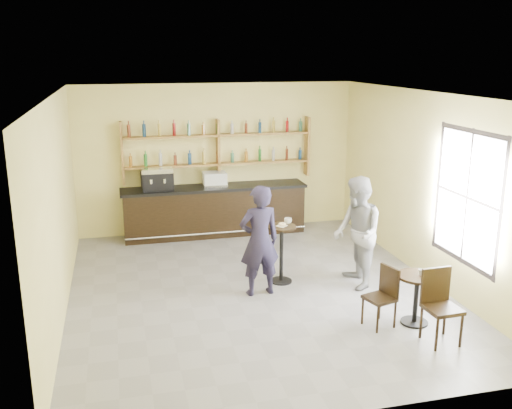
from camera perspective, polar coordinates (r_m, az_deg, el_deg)
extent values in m
plane|color=slate|center=(9.57, -0.02, -8.53)|extent=(7.00, 7.00, 0.00)
plane|color=white|center=(8.80, -0.02, 10.94)|extent=(7.00, 7.00, 0.00)
plane|color=#F6EB8C|center=(12.41, -3.90, 4.63)|extent=(7.00, 0.00, 7.00)
plane|color=#F6EB8C|center=(5.88, 8.24, -7.35)|extent=(7.00, 0.00, 7.00)
plane|color=#F6EB8C|center=(8.85, -19.22, -0.39)|extent=(0.00, 7.00, 7.00)
plane|color=#F6EB8C|center=(10.18, 16.62, 1.75)|extent=(0.00, 7.00, 7.00)
plane|color=white|center=(9.17, 20.37, 0.66)|extent=(0.00, 2.00, 2.00)
cube|color=white|center=(9.56, 2.59, -2.14)|extent=(0.22, 0.22, 0.00)
torus|color=#E6B854|center=(9.55, 2.66, -2.01)|extent=(0.15, 0.15, 0.05)
imported|color=white|center=(9.68, 3.22, -1.64)|extent=(0.16, 0.16, 0.10)
imported|color=black|center=(9.12, 0.34, -3.63)|extent=(0.70, 0.49, 1.82)
imported|color=white|center=(8.51, 16.19, -6.51)|extent=(0.11, 0.11, 0.08)
imported|color=gray|center=(9.56, 10.08, -2.81)|extent=(0.79, 0.97, 1.88)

